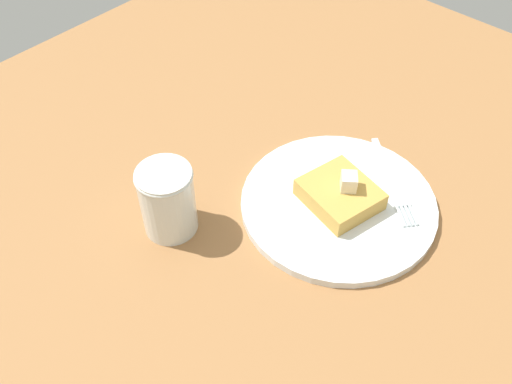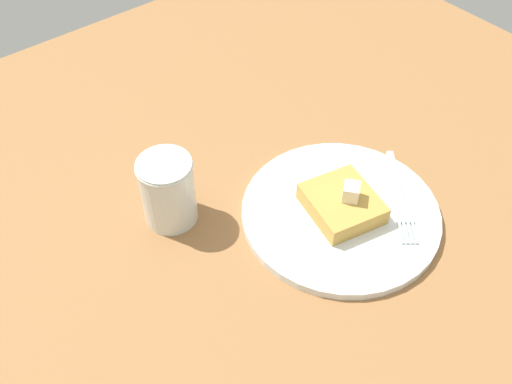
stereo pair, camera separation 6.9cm
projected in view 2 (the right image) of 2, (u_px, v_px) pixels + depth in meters
The scene contains 6 objects.
table_surface at pixel (300, 212), 75.02cm from camera, with size 113.32×113.32×2.83cm, color #9A693D.
plate at pixel (340, 213), 72.18cm from camera, with size 25.09×25.09×1.13cm.
toast_slice_center at pixel (342, 204), 70.90cm from camera, with size 8.04×8.93×2.51cm, color gold.
butter_pat_primary at pixel (351, 192), 69.08cm from camera, with size 2.15×1.94×2.15cm, color #F6E9CB.
fork at pixel (400, 200), 72.70cm from camera, with size 11.29×13.25×0.36cm.
syrup_jar at pixel (168, 193), 69.58cm from camera, with size 6.90×6.90×9.36cm.
Camera 2 is at (35.46, 34.31, 58.28)cm, focal length 40.00 mm.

